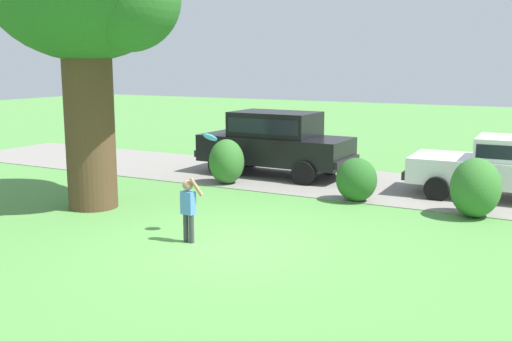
# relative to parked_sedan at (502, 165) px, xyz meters

# --- Properties ---
(ground_plane) EXTENTS (80.00, 80.00, 0.00)m
(ground_plane) POSITION_rel_parked_sedan_xyz_m (-4.03, -6.62, -0.85)
(ground_plane) COLOR #518E42
(driveway_strip) EXTENTS (28.00, 4.40, 0.02)m
(driveway_strip) POSITION_rel_parked_sedan_xyz_m (-4.03, 0.02, -0.84)
(driveway_strip) COLOR gray
(driveway_strip) RESTS_ON ground
(shrub_near_tree) EXTENTS (0.98, 1.01, 1.26)m
(shrub_near_tree) POSITION_rel_parked_sedan_xyz_m (-7.01, -1.64, -0.22)
(shrub_near_tree) COLOR #33702B
(shrub_near_tree) RESTS_ON ground
(shrub_centre_left) EXTENTS (1.01, 0.92, 1.08)m
(shrub_centre_left) POSITION_rel_parked_sedan_xyz_m (-3.10, -1.99, -0.31)
(shrub_centre_left) COLOR #286023
(shrub_centre_left) RESTS_ON ground
(shrub_centre) EXTENTS (1.08, 1.22, 1.32)m
(shrub_centre) POSITION_rel_parked_sedan_xyz_m (-0.30, -2.20, -0.19)
(shrub_centre) COLOR #33702B
(shrub_centre) RESTS_ON ground
(parked_sedan) EXTENTS (4.44, 2.17, 1.56)m
(parked_sedan) POSITION_rel_parked_sedan_xyz_m (0.00, 0.00, 0.00)
(parked_sedan) COLOR white
(parked_sedan) RESTS_ON ground
(parked_suv) EXTENTS (4.74, 2.17, 1.92)m
(parked_suv) POSITION_rel_parked_sedan_xyz_m (-6.39, 0.16, 0.23)
(parked_suv) COLOR black
(parked_suv) RESTS_ON ground
(child_thrower) EXTENTS (0.46, 0.24, 1.29)m
(child_thrower) POSITION_rel_parked_sedan_xyz_m (-4.79, -6.75, -0.13)
(child_thrower) COLOR #383842
(child_thrower) RESTS_ON ground
(frisbee) EXTENTS (0.29, 0.25, 0.19)m
(frisbee) POSITION_rel_parked_sedan_xyz_m (-4.70, -6.10, 1.10)
(frisbee) COLOR #337FDB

